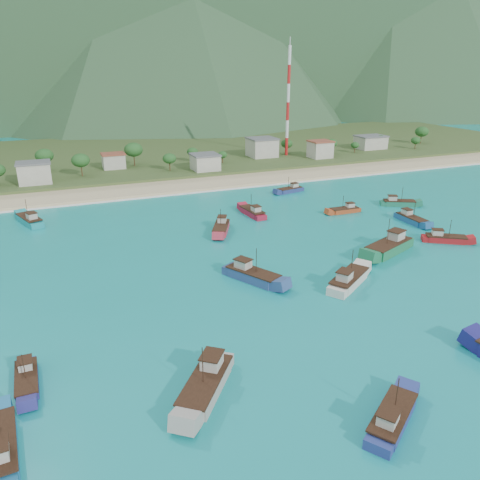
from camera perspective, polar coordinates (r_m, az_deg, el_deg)
name	(u,v)px	position (r m, az deg, el deg)	size (l,w,h in m)	color
ground	(250,295)	(80.85, 1.19, -6.68)	(600.00, 600.00, 0.00)	#0C7486
beach	(151,189)	(152.25, -10.79, 6.14)	(400.00, 18.00, 1.20)	beige
land	(121,156)	(211.12, -14.33, 9.85)	(400.00, 110.00, 2.40)	#385123
surf_line	(158,196)	(143.24, -9.98, 5.28)	(400.00, 2.50, 0.08)	white
village	(163,159)	(175.43, -9.37, 9.71)	(213.01, 25.47, 7.53)	beige
vegetation	(133,159)	(174.78, -12.86, 9.58)	(278.38, 25.82, 8.98)	#235623
radio_tower	(288,102)	(197.34, 5.88, 16.37)	(1.20, 1.20, 42.56)	red
boat_0	(0,450)	(56.81, -27.24, -21.82)	(4.04, 11.13, 6.45)	#1C6697
boat_1	(349,281)	(86.05, 13.10, -4.85)	(11.65, 9.30, 6.90)	beige
boat_2	(345,211)	(128.06, 12.63, 3.52)	(8.69, 2.67, 5.11)	#AC401D
boat_3	(290,190)	(146.36, 6.12, 6.04)	(9.45, 4.42, 5.38)	navy
boat_6	(411,220)	(124.71, 20.14, 2.34)	(3.18, 9.98, 5.85)	#1E5289
boat_8	(445,239)	(113.58, 23.69, 0.09)	(9.52, 7.52, 5.62)	#A9171B
boat_9	(27,380)	(65.68, -24.53, -15.31)	(2.75, 8.67, 5.09)	navy
boat_12	(30,221)	(127.29, -24.25, 2.18)	(6.74, 11.44, 6.49)	teal
boat_13	(398,203)	(138.59, 18.74, 4.25)	(9.89, 6.91, 5.70)	#1C7051
boat_15	(206,385)	(59.08, -4.14, -17.17)	(10.26, 11.73, 7.15)	#A69E96
boat_17	(221,228)	(110.70, -2.30, 1.42)	(7.46, 10.71, 6.17)	#BD3043
boat_19	(252,213)	(122.64, 1.53, 3.34)	(3.80, 10.41, 6.03)	maroon
boat_21	(252,276)	(85.72, 1.49, -4.38)	(8.58, 12.00, 6.94)	navy
boat_25	(389,247)	(102.96, 17.70, -0.87)	(14.35, 8.89, 8.17)	#1B6F45
boat_26	(392,419)	(57.19, 18.02, -20.07)	(10.08, 8.14, 5.99)	navy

